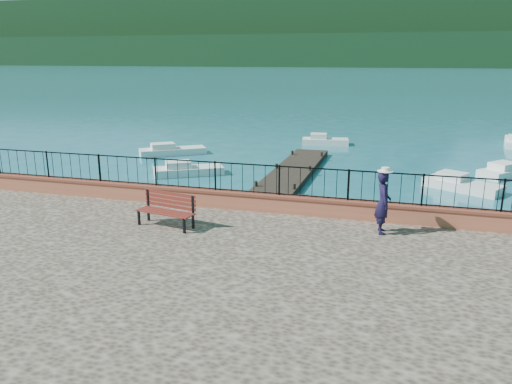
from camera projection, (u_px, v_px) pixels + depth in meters
The scene contains 14 objects.
ground at pixel (257, 297), 13.14m from camera, with size 2000.00×2000.00×0.00m, color #19596B.
parapet at pixel (288, 204), 16.17m from camera, with size 28.00×0.46×0.58m, color #B05D3F.
railing at pixel (288, 181), 15.97m from camera, with size 27.00×0.05×0.95m, color black.
dock at pixel (284, 181), 24.75m from camera, with size 2.00×16.00×0.30m, color #2D231C.
far_forest at pixel (399, 51), 288.82m from camera, with size 900.00×60.00×18.00m, color black.
foothills at pixel (402, 32), 341.00m from camera, with size 900.00×120.00×44.00m, color black.
park_bench at pixel (166, 217), 14.88m from camera, with size 1.89×0.92×1.00m.
person at pixel (383, 203), 14.17m from camera, with size 0.66×0.43×1.81m, color black.
hat at pixel (385, 169), 13.92m from camera, with size 0.44×0.44×0.12m, color white.
boat_0 at pixel (189, 168), 26.50m from camera, with size 3.63×1.30×0.80m, color silver.
boat_1 at pixel (463, 182), 23.49m from camera, with size 3.50×1.30×0.80m, color silver.
boat_2 at pixel (510, 168), 26.35m from camera, with size 3.78×1.30×0.80m, color silver.
boat_3 at pixel (173, 149), 31.96m from camera, with size 4.14×1.30×0.80m, color silver.
boat_4 at pixel (325, 139), 35.65m from camera, with size 3.25×1.30×0.80m, color silver.
Camera 1 is at (3.30, -11.48, 6.13)m, focal length 35.00 mm.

